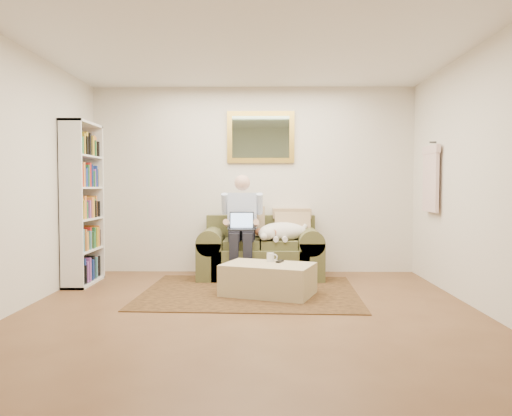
{
  "coord_description": "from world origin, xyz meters",
  "views": [
    {
      "loc": [
        0.14,
        -4.53,
        1.22
      ],
      "look_at": [
        0.05,
        1.49,
        0.95
      ],
      "focal_mm": 35.0,
      "sensor_mm": 36.0,
      "label": 1
    }
  ],
  "objects_px": {
    "sleeping_dog": "(283,232)",
    "seated_man": "(242,227)",
    "ottoman": "(268,280)",
    "bookshelf": "(82,203)",
    "sofa": "(261,256)",
    "coffee_mug": "(270,257)",
    "laptop": "(242,225)"
  },
  "relations": [
    {
      "from": "seated_man",
      "to": "bookshelf",
      "type": "relative_size",
      "value": 0.68
    },
    {
      "from": "sofa",
      "to": "sleeping_dog",
      "type": "bearing_deg",
      "value": -15.74
    },
    {
      "from": "ottoman",
      "to": "sofa",
      "type": "bearing_deg",
      "value": 94.81
    },
    {
      "from": "sleeping_dog",
      "to": "bookshelf",
      "type": "height_order",
      "value": "bookshelf"
    },
    {
      "from": "sofa",
      "to": "bookshelf",
      "type": "distance_m",
      "value": 2.36
    },
    {
      "from": "ottoman",
      "to": "bookshelf",
      "type": "height_order",
      "value": "bookshelf"
    },
    {
      "from": "bookshelf",
      "to": "ottoman",
      "type": "bearing_deg",
      "value": -15.37
    },
    {
      "from": "laptop",
      "to": "ottoman",
      "type": "distance_m",
      "value": 1.08
    },
    {
      "from": "sleeping_dog",
      "to": "bookshelf",
      "type": "distance_m",
      "value": 2.55
    },
    {
      "from": "ottoman",
      "to": "bookshelf",
      "type": "relative_size",
      "value": 0.48
    },
    {
      "from": "sofa",
      "to": "coffee_mug",
      "type": "height_order",
      "value": "sofa"
    },
    {
      "from": "seated_man",
      "to": "bookshelf",
      "type": "distance_m",
      "value": 2.01
    },
    {
      "from": "seated_man",
      "to": "laptop",
      "type": "distance_m",
      "value": 0.07
    },
    {
      "from": "sofa",
      "to": "laptop",
      "type": "bearing_deg",
      "value": -138.98
    },
    {
      "from": "ottoman",
      "to": "seated_man",
      "type": "bearing_deg",
      "value": 109.64
    },
    {
      "from": "coffee_mug",
      "to": "ottoman",
      "type": "bearing_deg",
      "value": -99.15
    },
    {
      "from": "sofa",
      "to": "bookshelf",
      "type": "xyz_separation_m",
      "value": [
        -2.2,
        -0.46,
        0.72
      ]
    },
    {
      "from": "seated_man",
      "to": "bookshelf",
      "type": "bearing_deg",
      "value": -171.12
    },
    {
      "from": "ottoman",
      "to": "bookshelf",
      "type": "bearing_deg",
      "value": 164.63
    },
    {
      "from": "seated_man",
      "to": "coffee_mug",
      "type": "relative_size",
      "value": 13.64
    },
    {
      "from": "sleeping_dog",
      "to": "ottoman",
      "type": "bearing_deg",
      "value": -101.24
    },
    {
      "from": "ottoman",
      "to": "coffee_mug",
      "type": "height_order",
      "value": "coffee_mug"
    },
    {
      "from": "sleeping_dog",
      "to": "ottoman",
      "type": "relative_size",
      "value": 0.69
    },
    {
      "from": "sofa",
      "to": "ottoman",
      "type": "relative_size",
      "value": 1.67
    },
    {
      "from": "sofa",
      "to": "ottoman",
      "type": "distance_m",
      "value": 1.1
    },
    {
      "from": "seated_man",
      "to": "ottoman",
      "type": "bearing_deg",
      "value": -70.36
    },
    {
      "from": "coffee_mug",
      "to": "bookshelf",
      "type": "distance_m",
      "value": 2.44
    },
    {
      "from": "laptop",
      "to": "bookshelf",
      "type": "xyz_separation_m",
      "value": [
        -1.96,
        -0.24,
        0.29
      ]
    },
    {
      "from": "sofa",
      "to": "seated_man",
      "type": "bearing_deg",
      "value": -148.55
    },
    {
      "from": "seated_man",
      "to": "bookshelf",
      "type": "height_order",
      "value": "bookshelf"
    },
    {
      "from": "sleeping_dog",
      "to": "seated_man",
      "type": "bearing_deg",
      "value": -172.87
    },
    {
      "from": "sleeping_dog",
      "to": "bookshelf",
      "type": "relative_size",
      "value": 0.33
    }
  ]
}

